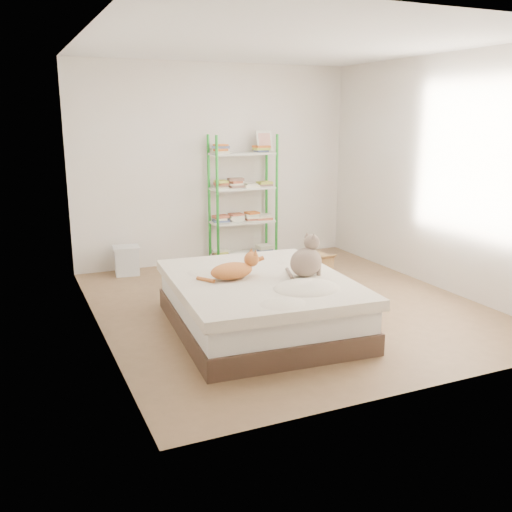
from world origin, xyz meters
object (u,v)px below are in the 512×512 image
bed (259,303)px  grey_cat (306,256)px  orange_cat (232,269)px  cardboard_box (310,268)px  white_bin (127,260)px  shelf_unit (243,201)px

bed → grey_cat: bearing=-14.3°
orange_cat → grey_cat: 0.69m
cardboard_box → white_bin: (-1.96, 1.17, 0.03)m
bed → cardboard_box: bed is taller
bed → grey_cat: size_ratio=5.20×
bed → cardboard_box: bearing=48.8°
orange_cat → cardboard_box: bearing=33.8°
bed → white_bin: bearing=111.9°
bed → grey_cat: (0.41, -0.14, 0.44)m
grey_cat → cardboard_box: (0.79, 1.32, -0.53)m
shelf_unit → cardboard_box: (0.36, -1.20, -0.67)m
bed → grey_cat: 0.62m
bed → shelf_unit: 2.60m
bed → shelf_unit: shelf_unit is taller
grey_cat → white_bin: (-1.16, 2.49, -0.51)m
grey_cat → white_bin: 2.80m
grey_cat → shelf_unit: 2.56m
grey_cat → white_bin: grey_cat is taller
grey_cat → shelf_unit: size_ratio=0.23×
bed → orange_cat: size_ratio=4.24×
bed → orange_cat: orange_cat is taller
bed → white_bin: 2.47m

